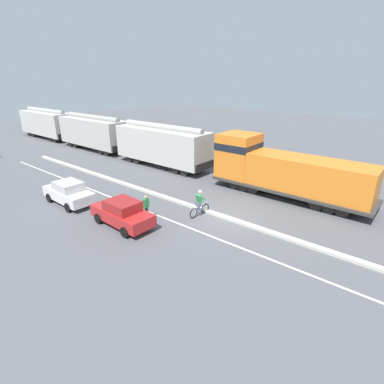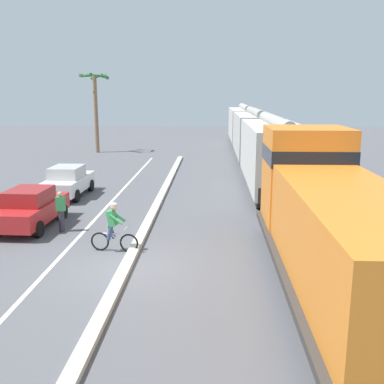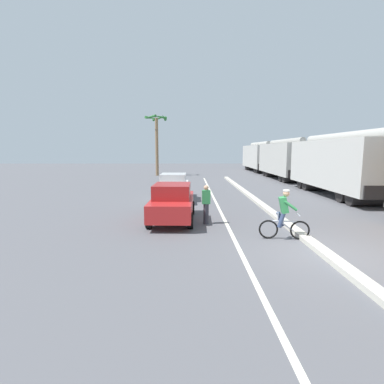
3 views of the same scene
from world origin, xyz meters
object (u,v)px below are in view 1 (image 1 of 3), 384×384
at_px(hopper_car_lead, 162,146).
at_px(parked_car_red, 122,213).
at_px(locomotive, 279,172).
at_px(cyclist, 199,204).
at_px(pedestrian_by_cars, 146,207).
at_px(hopper_car_trailing, 47,124).
at_px(parked_car_white, 69,193).
at_px(hopper_car_middle, 94,132).

bearing_deg(hopper_car_lead, parked_car_red, -146.03).
bearing_deg(locomotive, cyclist, 161.34).
distance_m(parked_car_red, pedestrian_by_cars, 1.52).
bearing_deg(cyclist, hopper_car_trailing, 78.56).
bearing_deg(parked_car_white, hopper_car_lead, 8.42).
height_order(hopper_car_lead, hopper_car_trailing, same).
distance_m(hopper_car_trailing, parked_car_red, 32.23).
height_order(hopper_car_lead, hopper_car_middle, same).
xyz_separation_m(hopper_car_lead, hopper_car_trailing, (0.00, 23.20, 0.00)).
bearing_deg(cyclist, locomotive, -18.66).
relative_size(locomotive, hopper_car_lead, 1.10).
relative_size(hopper_car_middle, parked_car_white, 2.51).
height_order(parked_car_white, pedestrian_by_cars, same).
bearing_deg(cyclist, hopper_car_lead, 55.90).
xyz_separation_m(locomotive, hopper_car_trailing, (0.00, 35.36, 0.28)).
distance_m(hopper_car_lead, parked_car_white, 11.10).
xyz_separation_m(locomotive, pedestrian_by_cars, (-9.24, 4.43, -0.95)).
height_order(hopper_car_trailing, parked_car_red, hopper_car_trailing).
bearing_deg(parked_car_red, parked_car_white, 92.58).
distance_m(parked_car_white, cyclist, 9.29).
relative_size(hopper_car_lead, parked_car_white, 2.51).
xyz_separation_m(hopper_car_lead, parked_car_red, (-10.66, -7.18, -1.26)).
bearing_deg(pedestrian_by_cars, parked_car_red, 159.00).
relative_size(locomotive, pedestrian_by_cars, 7.17).
xyz_separation_m(hopper_car_trailing, parked_car_white, (-10.91, -24.82, -1.26)).
bearing_deg(locomotive, parked_car_white, 135.99).
bearing_deg(hopper_car_lead, parked_car_white, -171.58).
relative_size(parked_car_red, pedestrian_by_cars, 2.62).
bearing_deg(hopper_car_middle, parked_car_red, -119.58).
xyz_separation_m(cyclist, pedestrian_by_cars, (-2.55, 2.17, 0.03)).
bearing_deg(hopper_car_middle, locomotive, -90.00).
height_order(hopper_car_trailing, cyclist, hopper_car_trailing).
bearing_deg(parked_car_red, hopper_car_lead, 33.97).
distance_m(hopper_car_trailing, cyclist, 33.79).
xyz_separation_m(parked_car_red, parked_car_white, (-0.25, 5.57, 0.00)).
bearing_deg(parked_car_white, locomotive, -44.01).
relative_size(hopper_car_lead, hopper_car_trailing, 1.00).
bearing_deg(hopper_car_lead, pedestrian_by_cars, -140.10).
bearing_deg(pedestrian_by_cars, hopper_car_trailing, 73.36).
xyz_separation_m(parked_car_red, cyclist, (3.96, -2.71, 0.00)).
distance_m(locomotive, hopper_car_trailing, 35.36).
xyz_separation_m(locomotive, hopper_car_middle, (0.00, 23.76, 0.28)).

